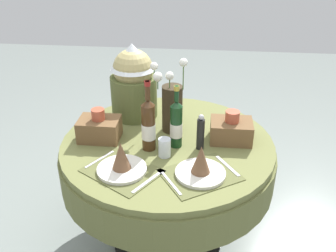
{
  "coord_description": "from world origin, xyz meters",
  "views": [
    {
      "loc": [
        0.19,
        -1.78,
        1.81
      ],
      "look_at": [
        0.0,
        0.03,
        0.81
      ],
      "focal_mm": 40.93,
      "sensor_mm": 36.0,
      "label": 1
    }
  ],
  "objects_px": {
    "dining_table": "(167,164)",
    "wine_bottle_centre": "(176,124)",
    "place_setting_right": "(201,167)",
    "wine_bottle_left": "(148,125)",
    "woven_basket_side_right": "(231,130)",
    "flower_vase": "(172,105)",
    "tumbler_mid": "(164,147)",
    "gift_tub_back_left": "(133,79)",
    "woven_basket_side_left": "(99,128)",
    "place_setting_left": "(122,163)",
    "pepper_mill": "(201,133)"
  },
  "relations": [
    {
      "from": "tumbler_mid",
      "to": "woven_basket_side_right",
      "type": "relative_size",
      "value": 0.44
    },
    {
      "from": "place_setting_left",
      "to": "flower_vase",
      "type": "xyz_separation_m",
      "value": [
        0.2,
        0.43,
        0.11
      ]
    },
    {
      "from": "place_setting_left",
      "to": "flower_vase",
      "type": "bearing_deg",
      "value": 65.26
    },
    {
      "from": "place_setting_right",
      "to": "woven_basket_side_right",
      "type": "bearing_deg",
      "value": 65.83
    },
    {
      "from": "woven_basket_side_right",
      "to": "dining_table",
      "type": "bearing_deg",
      "value": -171.28
    },
    {
      "from": "woven_basket_side_left",
      "to": "woven_basket_side_right",
      "type": "distance_m",
      "value": 0.72
    },
    {
      "from": "place_setting_right",
      "to": "wine_bottle_left",
      "type": "xyz_separation_m",
      "value": [
        -0.28,
        0.21,
        0.1
      ]
    },
    {
      "from": "flower_vase",
      "to": "pepper_mill",
      "type": "height_order",
      "value": "flower_vase"
    },
    {
      "from": "tumbler_mid",
      "to": "woven_basket_side_right",
      "type": "height_order",
      "value": "woven_basket_side_right"
    },
    {
      "from": "tumbler_mid",
      "to": "woven_basket_side_right",
      "type": "xyz_separation_m",
      "value": [
        0.35,
        0.19,
        0.01
      ]
    },
    {
      "from": "wine_bottle_centre",
      "to": "pepper_mill",
      "type": "xyz_separation_m",
      "value": [
        0.13,
        -0.02,
        -0.04
      ]
    },
    {
      "from": "place_setting_left",
      "to": "place_setting_right",
      "type": "xyz_separation_m",
      "value": [
        0.38,
        0.01,
        0.0
      ]
    },
    {
      "from": "dining_table",
      "to": "wine_bottle_centre",
      "type": "height_order",
      "value": "wine_bottle_centre"
    },
    {
      "from": "place_setting_left",
      "to": "pepper_mill",
      "type": "bearing_deg",
      "value": 34.04
    },
    {
      "from": "dining_table",
      "to": "wine_bottle_centre",
      "type": "xyz_separation_m",
      "value": [
        0.05,
        -0.04,
        0.28
      ]
    },
    {
      "from": "flower_vase",
      "to": "pepper_mill",
      "type": "relative_size",
      "value": 2.21
    },
    {
      "from": "flower_vase",
      "to": "wine_bottle_left",
      "type": "xyz_separation_m",
      "value": [
        -0.1,
        -0.21,
        -0.01
      ]
    },
    {
      "from": "dining_table",
      "to": "place_setting_left",
      "type": "bearing_deg",
      "value": -122.21
    },
    {
      "from": "place_setting_right",
      "to": "wine_bottle_centre",
      "type": "relative_size",
      "value": 1.24
    },
    {
      "from": "place_setting_left",
      "to": "pepper_mill",
      "type": "xyz_separation_m",
      "value": [
        0.37,
        0.25,
        0.05
      ]
    },
    {
      "from": "flower_vase",
      "to": "gift_tub_back_left",
      "type": "distance_m",
      "value": 0.3
    },
    {
      "from": "dining_table",
      "to": "wine_bottle_centre",
      "type": "relative_size",
      "value": 3.43
    },
    {
      "from": "flower_vase",
      "to": "wine_bottle_left",
      "type": "relative_size",
      "value": 1.16
    },
    {
      "from": "flower_vase",
      "to": "tumbler_mid",
      "type": "height_order",
      "value": "flower_vase"
    },
    {
      "from": "flower_vase",
      "to": "woven_basket_side_right",
      "type": "bearing_deg",
      "value": -13.15
    },
    {
      "from": "flower_vase",
      "to": "gift_tub_back_left",
      "type": "height_order",
      "value": "gift_tub_back_left"
    },
    {
      "from": "wine_bottle_centre",
      "to": "woven_basket_side_left",
      "type": "xyz_separation_m",
      "value": [
        -0.42,
        0.03,
        -0.07
      ]
    },
    {
      "from": "wine_bottle_left",
      "to": "tumbler_mid",
      "type": "relative_size",
      "value": 3.88
    },
    {
      "from": "gift_tub_back_left",
      "to": "woven_basket_side_right",
      "type": "xyz_separation_m",
      "value": [
        0.57,
        -0.24,
        -0.18
      ]
    },
    {
      "from": "place_setting_left",
      "to": "pepper_mill",
      "type": "relative_size",
      "value": 2.14
    },
    {
      "from": "woven_basket_side_left",
      "to": "woven_basket_side_right",
      "type": "height_order",
      "value": "woven_basket_side_left"
    },
    {
      "from": "pepper_mill",
      "to": "gift_tub_back_left",
      "type": "bearing_deg",
      "value": 139.69
    },
    {
      "from": "place_setting_left",
      "to": "dining_table",
      "type": "bearing_deg",
      "value": 57.79
    },
    {
      "from": "place_setting_left",
      "to": "woven_basket_side_right",
      "type": "bearing_deg",
      "value": 33.56
    },
    {
      "from": "flower_vase",
      "to": "woven_basket_side_right",
      "type": "relative_size",
      "value": 1.98
    },
    {
      "from": "wine_bottle_left",
      "to": "pepper_mill",
      "type": "xyz_separation_m",
      "value": [
        0.27,
        0.03,
        -0.05
      ]
    },
    {
      "from": "place_setting_left",
      "to": "tumbler_mid",
      "type": "distance_m",
      "value": 0.24
    },
    {
      "from": "woven_basket_side_left",
      "to": "dining_table",
      "type": "bearing_deg",
      "value": 1.13
    },
    {
      "from": "place_setting_left",
      "to": "woven_basket_side_right",
      "type": "distance_m",
      "value": 0.64
    },
    {
      "from": "place_setting_right",
      "to": "wine_bottle_centre",
      "type": "xyz_separation_m",
      "value": [
        -0.14,
        0.26,
        0.08
      ]
    },
    {
      "from": "place_setting_left",
      "to": "wine_bottle_centre",
      "type": "distance_m",
      "value": 0.36
    },
    {
      "from": "place_setting_right",
      "to": "woven_basket_side_left",
      "type": "relative_size",
      "value": 1.94
    },
    {
      "from": "flower_vase",
      "to": "place_setting_left",
      "type": "bearing_deg",
      "value": -114.74
    },
    {
      "from": "place_setting_left",
      "to": "woven_basket_side_left",
      "type": "xyz_separation_m",
      "value": [
        -0.18,
        0.29,
        0.02
      ]
    },
    {
      "from": "gift_tub_back_left",
      "to": "dining_table",
      "type": "bearing_deg",
      "value": -51.85
    },
    {
      "from": "gift_tub_back_left",
      "to": "woven_basket_side_left",
      "type": "bearing_deg",
      "value": -114.63
    },
    {
      "from": "wine_bottle_centre",
      "to": "woven_basket_side_left",
      "type": "height_order",
      "value": "wine_bottle_centre"
    },
    {
      "from": "dining_table",
      "to": "woven_basket_side_left",
      "type": "bearing_deg",
      "value": -178.87
    },
    {
      "from": "dining_table",
      "to": "wine_bottle_left",
      "type": "relative_size",
      "value": 3.09
    },
    {
      "from": "place_setting_right",
      "to": "gift_tub_back_left",
      "type": "height_order",
      "value": "gift_tub_back_left"
    }
  ]
}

